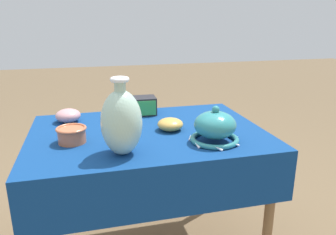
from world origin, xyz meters
The scene contains 7 objects.
display_table centered at (0.00, -0.02, 0.62)m, with size 1.09×0.78×0.69m.
vase_tall_bulbous centered at (-0.15, -0.25, 0.82)m, with size 0.16×0.16×0.31m.
vase_dome_bell centered at (0.26, -0.21, 0.75)m, with size 0.22×0.23×0.16m.
mosaic_tile_box centered at (0.04, 0.28, 0.74)m, with size 0.12×0.12×0.10m.
bowl_shallow_ochre centered at (0.11, -0.02, 0.72)m, with size 0.12×0.12×0.06m, color gold.
cup_wide_terracotta centered at (-0.34, -0.07, 0.72)m, with size 0.13×0.13×0.07m.
bowl_shallow_rose centered at (-0.37, 0.23, 0.72)m, with size 0.13×0.13×0.07m, color #D19399.
Camera 1 is at (-0.27, -1.45, 1.21)m, focal length 35.00 mm.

